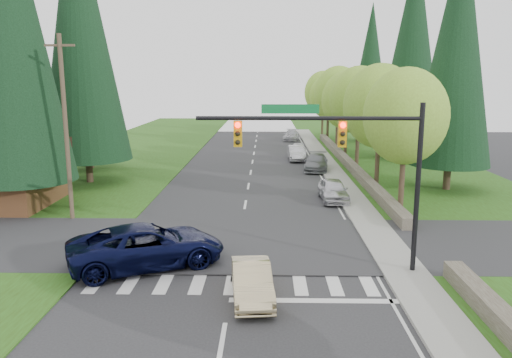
{
  "coord_description": "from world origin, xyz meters",
  "views": [
    {
      "loc": [
        1.29,
        -14.6,
        7.65
      ],
      "look_at": [
        0.79,
        9.66,
        2.8
      ],
      "focal_mm": 35.0,
      "sensor_mm": 36.0,
      "label": 1
    }
  ],
  "objects_px": {
    "parked_car_d": "(298,149)",
    "parked_car_b": "(316,162)",
    "suv_navy": "(147,246)",
    "sedan_champagne": "(252,281)",
    "parked_car_a": "(333,190)",
    "parked_car_c": "(296,153)",
    "parked_car_e": "(291,135)"
  },
  "relations": [
    {
      "from": "parked_car_c",
      "to": "parked_car_b",
      "type": "bearing_deg",
      "value": -77.31
    },
    {
      "from": "parked_car_a",
      "to": "parked_car_d",
      "type": "distance_m",
      "value": 19.38
    },
    {
      "from": "sedan_champagne",
      "to": "parked_car_a",
      "type": "xyz_separation_m",
      "value": [
        4.8,
        14.65,
        0.07
      ]
    },
    {
      "from": "sedan_champagne",
      "to": "parked_car_b",
      "type": "distance_m",
      "value": 26.04
    },
    {
      "from": "parked_car_d",
      "to": "suv_navy",
      "type": "bearing_deg",
      "value": -100.31
    },
    {
      "from": "parked_car_b",
      "to": "parked_car_d",
      "type": "height_order",
      "value": "parked_car_b"
    },
    {
      "from": "sedan_champagne",
      "to": "parked_car_d",
      "type": "bearing_deg",
      "value": 77.91
    },
    {
      "from": "suv_navy",
      "to": "parked_car_c",
      "type": "relative_size",
      "value": 1.5
    },
    {
      "from": "parked_car_b",
      "to": "parked_car_c",
      "type": "height_order",
      "value": "parked_car_c"
    },
    {
      "from": "parked_car_a",
      "to": "parked_car_c",
      "type": "height_order",
      "value": "parked_car_a"
    },
    {
      "from": "sedan_champagne",
      "to": "parked_car_e",
      "type": "height_order",
      "value": "parked_car_e"
    },
    {
      "from": "suv_navy",
      "to": "parked_car_d",
      "type": "bearing_deg",
      "value": -39.11
    },
    {
      "from": "parked_car_c",
      "to": "parked_car_d",
      "type": "xyz_separation_m",
      "value": [
        0.39,
        3.04,
        -0.05
      ]
    },
    {
      "from": "parked_car_a",
      "to": "parked_car_e",
      "type": "bearing_deg",
      "value": 90.29
    },
    {
      "from": "parked_car_d",
      "to": "parked_car_b",
      "type": "bearing_deg",
      "value": -78.61
    },
    {
      "from": "parked_car_b",
      "to": "parked_car_a",
      "type": "bearing_deg",
      "value": -82.23
    },
    {
      "from": "sedan_champagne",
      "to": "parked_car_e",
      "type": "distance_m",
      "value": 47.22
    },
    {
      "from": "parked_car_c",
      "to": "parked_car_e",
      "type": "bearing_deg",
      "value": 87.02
    },
    {
      "from": "suv_navy",
      "to": "sedan_champagne",
      "type": "bearing_deg",
      "value": -148.5
    },
    {
      "from": "parked_car_d",
      "to": "parked_car_c",
      "type": "bearing_deg",
      "value": -92.74
    },
    {
      "from": "parked_car_a",
      "to": "parked_car_c",
      "type": "relative_size",
      "value": 0.97
    },
    {
      "from": "suv_navy",
      "to": "parked_car_b",
      "type": "relative_size",
      "value": 1.35
    },
    {
      "from": "suv_navy",
      "to": "parked_car_a",
      "type": "bearing_deg",
      "value": -62.67
    },
    {
      "from": "suv_navy",
      "to": "parked_car_a",
      "type": "xyz_separation_m",
      "value": [
        9.23,
        11.64,
        -0.18
      ]
    },
    {
      "from": "sedan_champagne",
      "to": "parked_car_c",
      "type": "height_order",
      "value": "parked_car_c"
    },
    {
      "from": "parked_car_b",
      "to": "parked_car_d",
      "type": "distance_m",
      "value": 8.48
    },
    {
      "from": "suv_navy",
      "to": "parked_car_a",
      "type": "distance_m",
      "value": 14.86
    },
    {
      "from": "parked_car_c",
      "to": "parked_car_d",
      "type": "relative_size",
      "value": 1.11
    },
    {
      "from": "parked_car_a",
      "to": "parked_car_b",
      "type": "relative_size",
      "value": 0.87
    },
    {
      "from": "sedan_champagne",
      "to": "suv_navy",
      "type": "relative_size",
      "value": 0.61
    },
    {
      "from": "parked_car_a",
      "to": "parked_car_d",
      "type": "relative_size",
      "value": 1.08
    },
    {
      "from": "sedan_champagne",
      "to": "suv_navy",
      "type": "distance_m",
      "value": 5.36
    }
  ]
}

